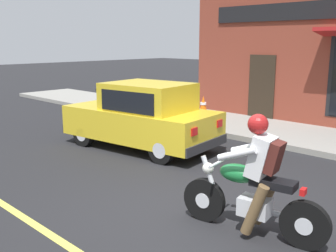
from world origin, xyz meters
TOP-DOWN VIEW (x-y plane):
  - ground_plane at (0.00, 0.00)m, footprint 80.00×80.00m
  - sidewalk_curb at (5.47, 3.00)m, footprint 2.60×22.00m
  - motorcycle_with_rider at (0.08, -1.10)m, footprint 0.68×2.01m
  - car_hatchback at (1.99, 3.12)m, footprint 2.08×3.95m
  - traffic_cone at (5.99, 4.49)m, footprint 0.36×0.36m

SIDE VIEW (x-z plane):
  - ground_plane at x=0.00m, z-range 0.00..0.00m
  - sidewalk_curb at x=5.47m, z-range 0.00..0.14m
  - traffic_cone at x=5.99m, z-range 0.13..0.73m
  - motorcycle_with_rider at x=0.08m, z-range -0.13..1.49m
  - car_hatchback at x=1.99m, z-range -0.02..1.55m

